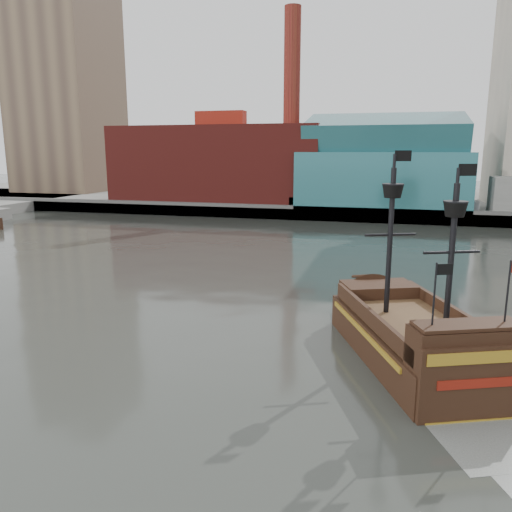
% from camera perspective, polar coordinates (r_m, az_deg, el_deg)
% --- Properties ---
extents(ground, '(400.00, 400.00, 0.00)m').
position_cam_1_polar(ground, '(31.02, -9.47, -11.49)').
color(ground, '#252722').
rests_on(ground, ground).
extents(promenade_far, '(220.00, 60.00, 2.00)m').
position_cam_1_polar(promenade_far, '(118.89, 9.48, 6.35)').
color(promenade_far, slate).
rests_on(promenade_far, ground).
extents(seawall, '(220.00, 1.00, 2.60)m').
position_cam_1_polar(seawall, '(89.74, 7.47, 4.84)').
color(seawall, '#4C4C49').
rests_on(seawall, ground).
extents(skyline, '(149.00, 45.00, 62.00)m').
position_cam_1_polar(skyline, '(111.19, 12.29, 18.04)').
color(skyline, brown).
rests_on(skyline, promenade_far).
extents(pirate_ship, '(11.65, 18.25, 13.17)m').
position_cam_1_polar(pirate_ship, '(31.14, 17.45, -9.44)').
color(pirate_ship, black).
rests_on(pirate_ship, ground).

